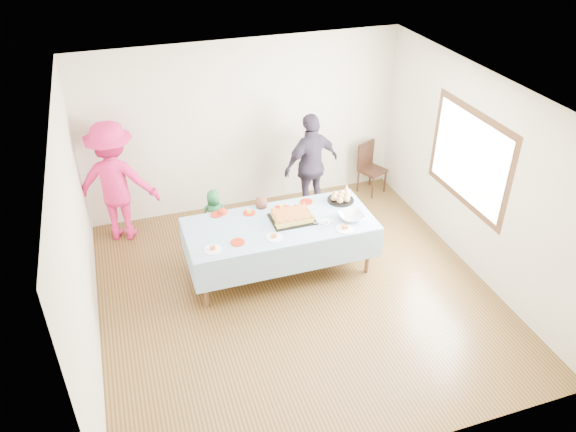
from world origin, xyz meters
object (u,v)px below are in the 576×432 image
Objects in this scene: birthday_cake at (292,217)px; dining_chair at (369,165)px; adult_left at (115,182)px; party_table at (280,226)px.

birthday_cake reaches higher than dining_chair.
adult_left is at bearing 156.69° from dining_chair.
dining_chair is at bearing 38.27° from party_table.
adult_left reaches higher than party_table.
dining_chair reaches higher than party_table.
dining_chair is (1.94, 1.64, -0.34)m from birthday_cake.
party_table is at bearing 157.87° from adult_left.
party_table is 0.21m from birthday_cake.
adult_left is (-2.16, 1.55, 0.09)m from birthday_cake.
adult_left reaches higher than dining_chair.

